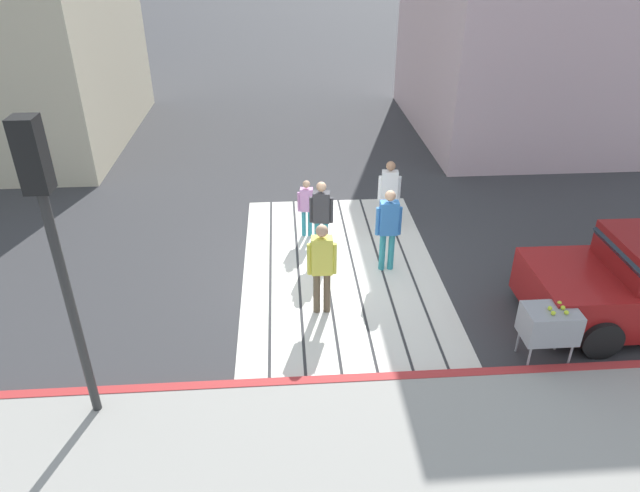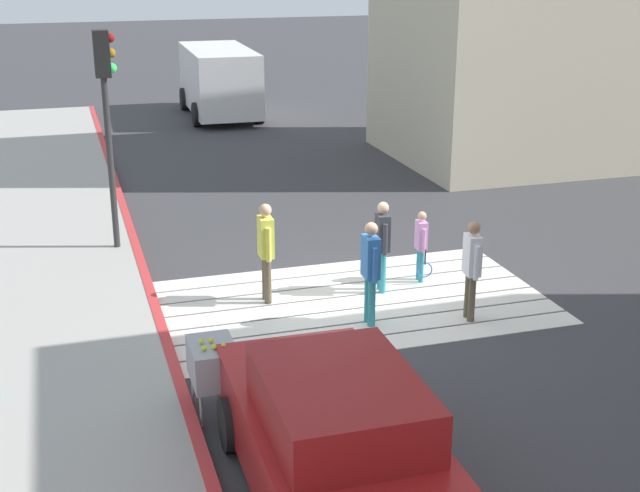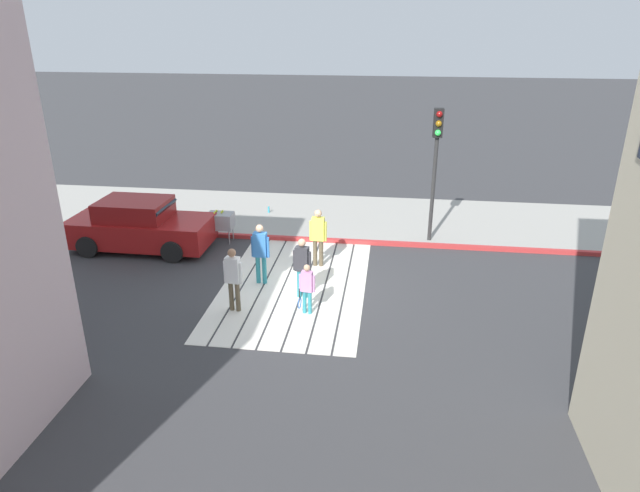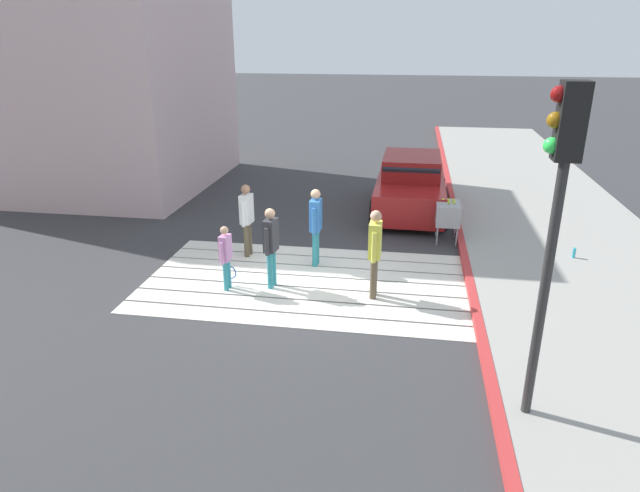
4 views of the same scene
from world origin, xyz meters
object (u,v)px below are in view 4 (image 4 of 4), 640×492
(car_parked_near_curb, at_px, (410,186))
(traffic_light_corner, at_px, (558,193))
(pedestrian_adult_trailing, at_px, (247,215))
(pedestrian_teen_behind, at_px, (316,222))
(pedestrian_child_with_racket, at_px, (226,254))
(pedestrian_adult_lead, at_px, (375,248))
(pedestrian_adult_side, at_px, (271,242))
(water_bottle, at_px, (574,253))
(tennis_ball_cart, at_px, (448,213))

(car_parked_near_curb, height_order, traffic_light_corner, traffic_light_corner)
(pedestrian_adult_trailing, distance_m, pedestrian_teen_behind, 1.61)
(pedestrian_child_with_racket, bearing_deg, pedestrian_adult_lead, -177.77)
(traffic_light_corner, bearing_deg, car_parked_near_curb, -79.95)
(pedestrian_adult_side, bearing_deg, pedestrian_teen_behind, -118.42)
(water_bottle, bearing_deg, traffic_light_corner, 70.58)
(car_parked_near_curb, bearing_deg, traffic_light_corner, 100.05)
(water_bottle, distance_m, pedestrian_adult_lead, 4.88)
(tennis_ball_cart, distance_m, pedestrian_child_with_racket, 5.55)
(traffic_light_corner, height_order, pedestrian_child_with_racket, traffic_light_corner)
(pedestrian_teen_behind, bearing_deg, pedestrian_adult_side, 61.58)
(car_parked_near_curb, xyz_separation_m, pedestrian_teen_behind, (1.94, 4.27, 0.25))
(tennis_ball_cart, height_order, pedestrian_child_with_racket, pedestrian_child_with_racket)
(pedestrian_adult_trailing, height_order, pedestrian_teen_behind, pedestrian_teen_behind)
(tennis_ball_cart, bearing_deg, pedestrian_adult_lead, 65.74)
(car_parked_near_curb, bearing_deg, pedestrian_adult_lead, 83.84)
(pedestrian_child_with_racket, bearing_deg, pedestrian_adult_trailing, -87.10)
(water_bottle, height_order, pedestrian_adult_side, pedestrian_adult_side)
(car_parked_near_curb, xyz_separation_m, pedestrian_child_with_racket, (3.44, 5.74, -0.00))
(pedestrian_adult_side, bearing_deg, pedestrian_adult_lead, 176.17)
(pedestrian_adult_lead, bearing_deg, water_bottle, -150.29)
(pedestrian_adult_lead, relative_size, pedestrian_teen_behind, 1.02)
(pedestrian_teen_behind, bearing_deg, pedestrian_adult_lead, 134.38)
(traffic_light_corner, bearing_deg, water_bottle, -109.42)
(traffic_light_corner, distance_m, pedestrian_adult_side, 5.79)
(pedestrian_adult_lead, height_order, pedestrian_child_with_racket, pedestrian_adult_lead)
(traffic_light_corner, bearing_deg, pedestrian_adult_lead, -56.31)
(traffic_light_corner, distance_m, pedestrian_adult_lead, 4.44)
(water_bottle, relative_size, pedestrian_teen_behind, 0.13)
(car_parked_near_curb, relative_size, water_bottle, 19.64)
(car_parked_near_curb, relative_size, pedestrian_adult_side, 2.67)
(water_bottle, relative_size, pedestrian_adult_lead, 0.13)
(water_bottle, height_order, pedestrian_adult_trailing, pedestrian_adult_trailing)
(traffic_light_corner, xyz_separation_m, pedestrian_adult_trailing, (5.11, -4.94, -2.08))
(traffic_light_corner, xyz_separation_m, pedestrian_adult_side, (4.19, -3.41, -2.10))
(car_parked_near_curb, relative_size, pedestrian_child_with_racket, 3.32)
(car_parked_near_curb, relative_size, pedestrian_adult_trailing, 2.63)
(pedestrian_teen_behind, bearing_deg, car_parked_near_curb, -114.49)
(traffic_light_corner, relative_size, pedestrian_adult_trailing, 2.58)
(pedestrian_adult_side, distance_m, pedestrian_teen_behind, 1.40)
(pedestrian_adult_lead, distance_m, pedestrian_child_with_racket, 2.85)
(tennis_ball_cart, xyz_separation_m, pedestrian_child_with_racket, (4.34, 3.46, 0.03))
(tennis_ball_cart, xyz_separation_m, pedestrian_adult_lead, (1.51, 3.35, 0.30))
(car_parked_near_curb, relative_size, traffic_light_corner, 1.02)
(pedestrian_adult_lead, bearing_deg, tennis_ball_cart, -114.26)
(pedestrian_adult_lead, bearing_deg, pedestrian_adult_trailing, -29.63)
(pedestrian_adult_lead, xyz_separation_m, pedestrian_teen_behind, (1.34, -1.36, -0.02))
(car_parked_near_curb, bearing_deg, tennis_ball_cart, 111.51)
(pedestrian_adult_trailing, bearing_deg, pedestrian_teen_behind, 169.40)
(pedestrian_adult_trailing, xyz_separation_m, pedestrian_teen_behind, (-1.59, 0.30, 0.03))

